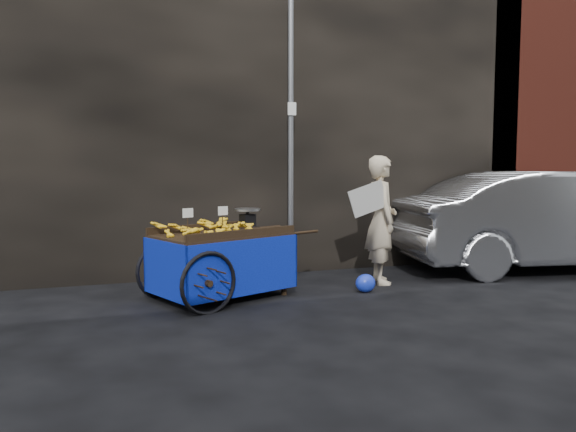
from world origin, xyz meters
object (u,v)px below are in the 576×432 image
object	(u,v)px
banana_cart	(218,240)
vendor	(381,220)
plastic_bag	(365,283)
parked_car	(549,221)

from	to	relation	value
banana_cart	vendor	xyz separation A→B (m)	(2.29, 0.20, 0.16)
plastic_bag	parked_car	size ratio (longest dim) A/B	0.06
banana_cart	vendor	world-z (taller)	vendor
plastic_bag	parked_car	world-z (taller)	parked_car
banana_cart	parked_car	world-z (taller)	parked_car
parked_car	plastic_bag	bearing A→B (deg)	108.33
banana_cart	parked_car	size ratio (longest dim) A/B	0.50
vendor	plastic_bag	xyz separation A→B (m)	(-0.46, -0.47, -0.75)
banana_cart	plastic_bag	world-z (taller)	banana_cart
vendor	parked_car	xyz separation A→B (m)	(2.91, 0.03, -0.11)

